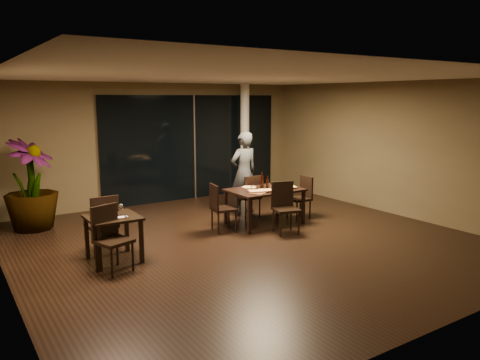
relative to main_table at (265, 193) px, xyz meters
name	(u,v)px	position (x,y,z in m)	size (l,w,h in m)	color
ground	(246,241)	(-1.00, -0.80, -0.68)	(8.00, 8.00, 0.00)	black
wall_back	(157,143)	(-1.00, 3.25, 0.82)	(8.00, 0.10, 3.00)	brown
wall_front	(453,203)	(-1.00, -4.85, 0.82)	(8.00, 0.10, 3.00)	brown
wall_right	(394,148)	(3.05, -0.80, 0.82)	(0.10, 8.00, 3.00)	brown
ceiling	(247,75)	(-1.00, -0.80, 2.34)	(8.00, 8.00, 0.04)	silver
window_panel	(194,147)	(0.00, 3.16, 0.67)	(5.00, 0.06, 2.70)	black
column	(245,140)	(1.40, 2.85, 0.82)	(0.24, 0.24, 3.00)	white
main_table	(265,193)	(0.00, 0.00, 0.00)	(1.50, 1.00, 0.75)	black
side_table	(113,224)	(-3.40, -0.50, -0.05)	(0.80, 0.80, 0.75)	black
chair_main_far	(251,194)	(0.06, 0.61, -0.14)	(0.46, 0.46, 0.95)	black
chair_main_near	(284,205)	(-0.04, -0.71, -0.12)	(0.57, 0.57, 1.00)	black
chair_main_left	(220,205)	(-1.10, 0.00, -0.14)	(0.52, 0.52, 0.96)	black
chair_main_right	(302,195)	(0.98, -0.06, -0.15)	(0.46, 0.46, 0.93)	black
chair_side_far	(103,221)	(-3.43, -0.08, -0.10)	(0.49, 0.49, 1.03)	black
chair_side_near	(110,235)	(-3.58, -0.89, -0.11)	(0.59, 0.59, 1.02)	black
diner	(244,173)	(0.17, 1.04, 0.26)	(0.64, 0.43, 1.88)	#2D2F32
potted_plant	(31,185)	(-4.16, 2.23, 0.24)	(1.00, 1.00, 1.84)	#1D4818
pizza_board_left	(261,192)	(-0.26, -0.21, 0.08)	(0.58, 0.29, 0.01)	#4D2D18
pizza_board_right	(284,188)	(0.38, -0.15, 0.08)	(0.61, 0.31, 0.01)	#422315
oblong_pizza_left	(261,191)	(-0.26, -0.21, 0.10)	(0.47, 0.22, 0.02)	maroon
oblong_pizza_right	(284,187)	(0.38, -0.15, 0.10)	(0.49, 0.23, 0.02)	maroon
round_pizza	(249,187)	(-0.19, 0.30, 0.08)	(0.29, 0.29, 0.01)	#A53612
bottle_a	(261,183)	(-0.05, 0.06, 0.21)	(0.06, 0.06, 0.27)	black
bottle_b	(268,182)	(0.08, 0.01, 0.21)	(0.06, 0.06, 0.27)	black
bottle_c	(262,180)	(0.03, 0.14, 0.24)	(0.07, 0.07, 0.34)	black
tumbler_left	(253,188)	(-0.26, 0.07, 0.12)	(0.08, 0.08, 0.10)	white
tumbler_right	(269,185)	(0.24, 0.16, 0.12)	(0.07, 0.07, 0.08)	white
napkin_near	(286,187)	(0.51, -0.09, 0.08)	(0.18, 0.10, 0.01)	white
napkin_far	(280,184)	(0.56, 0.21, 0.08)	(0.18, 0.10, 0.01)	white
wine_glass_a	(105,210)	(-3.48, -0.38, 0.17)	(0.08, 0.08, 0.18)	white
wine_glass_b	(121,210)	(-3.26, -0.51, 0.16)	(0.08, 0.08, 0.18)	white
side_napkin	(122,217)	(-3.31, -0.67, 0.08)	(0.18, 0.11, 0.01)	white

